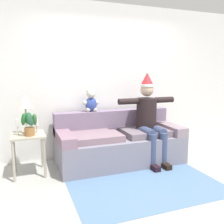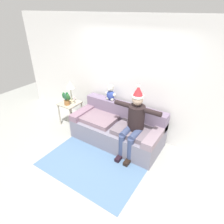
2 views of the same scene
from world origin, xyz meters
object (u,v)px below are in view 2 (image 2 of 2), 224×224
object	(u,v)px
candle_tall	(65,97)
table_lamp	(70,86)
couch	(118,128)
teddy_bear	(111,93)
potted_plant	(66,98)
candle_short	(74,99)
side_table	(70,106)
person_seated	(134,121)

from	to	relation	value
candle_tall	table_lamp	bearing A→B (deg)	43.80
couch	teddy_bear	bearing A→B (deg)	143.49
potted_plant	candle_tall	distance (m)	0.19
potted_plant	candle_short	size ratio (longest dim) A/B	1.71
side_table	candle_short	world-z (taller)	candle_short
teddy_bear	side_table	xyz separation A→B (m)	(-1.05, -0.34, -0.51)
potted_plant	table_lamp	bearing A→B (deg)	100.05
candle_tall	candle_short	distance (m)	0.27
table_lamp	potted_plant	world-z (taller)	table_lamp
person_seated	side_table	size ratio (longest dim) A/B	2.49
teddy_bear	potted_plant	xyz separation A→B (m)	(-1.03, -0.45, -0.22)
potted_plant	teddy_bear	bearing A→B (deg)	23.47
teddy_bear	side_table	size ratio (longest dim) A/B	0.62
side_table	potted_plant	world-z (taller)	potted_plant
side_table	candle_tall	size ratio (longest dim) A/B	2.65
side_table	table_lamp	distance (m)	0.55
couch	table_lamp	distance (m)	1.63
person_seated	potted_plant	bearing A→B (deg)	179.70
teddy_bear	candle_short	distance (m)	1.00
person_seated	table_lamp	bearing A→B (deg)	173.57
teddy_bear	table_lamp	distance (m)	1.09
side_table	candle_short	distance (m)	0.27
person_seated	teddy_bear	size ratio (longest dim) A/B	4.01
teddy_bear	potted_plant	bearing A→B (deg)	-156.53
couch	person_seated	size ratio (longest dim) A/B	1.35
couch	teddy_bear	world-z (taller)	teddy_bear
side_table	teddy_bear	bearing A→B (deg)	17.65
teddy_bear	potted_plant	world-z (taller)	teddy_bear
person_seated	candle_tall	world-z (taller)	person_seated
potted_plant	candle_tall	size ratio (longest dim) A/B	1.49
side_table	potted_plant	distance (m)	0.31
candle_tall	candle_short	world-z (taller)	candle_tall
person_seated	table_lamp	xyz separation A→B (m)	(-1.94, 0.22, 0.27)
table_lamp	candle_short	xyz separation A→B (m)	(0.14, -0.06, -0.31)
person_seated	table_lamp	size ratio (longest dim) A/B	2.76
candle_tall	potted_plant	bearing A→B (deg)	-29.51
table_lamp	candle_short	bearing A→B (deg)	-22.19
side_table	couch	bearing A→B (deg)	1.77
person_seated	candle_short	size ratio (longest dim) A/B	7.54
candle_tall	side_table	bearing A→B (deg)	8.58
potted_plant	candle_tall	xyz separation A→B (m)	(-0.16, 0.09, -0.03)
teddy_bear	candle_tall	xyz separation A→B (m)	(-1.19, -0.36, -0.25)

